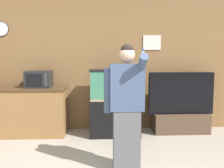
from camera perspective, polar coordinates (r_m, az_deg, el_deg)
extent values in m
cube|color=brown|center=(5.04, -4.50, 4.25)|extent=(10.00, 0.06, 2.60)
cube|color=beige|center=(5.11, 9.10, 9.32)|extent=(0.35, 0.02, 0.29)
cylinder|color=white|center=(5.37, -23.99, 11.41)|extent=(0.26, 0.03, 0.26)
cylinder|color=black|center=(5.37, -23.98, 11.40)|extent=(0.28, 0.01, 0.28)
cube|color=brown|center=(5.00, -20.28, -6.13)|extent=(1.68, 0.52, 0.87)
cube|color=#48321C|center=(4.92, -20.48, -0.96)|extent=(1.72, 0.56, 0.03)
cube|color=black|center=(4.84, -16.36, 1.10)|extent=(0.46, 0.39, 0.31)
cube|color=black|center=(4.65, -17.36, 0.88)|extent=(0.28, 0.01, 0.22)
cube|color=#2D2D33|center=(4.61, -14.93, 0.90)|extent=(0.05, 0.01, 0.25)
cube|color=black|center=(4.72, 0.68, -7.66)|extent=(0.94, 0.46, 0.68)
cube|color=#937F5B|center=(4.64, 0.68, -3.32)|extent=(0.91, 0.45, 0.04)
cube|color=#387556|center=(4.60, 0.69, -0.13)|extent=(0.90, 0.44, 0.54)
cube|color=black|center=(4.58, 0.69, 3.16)|extent=(0.94, 0.46, 0.03)
cube|color=#4C3828|center=(5.12, 15.38, -8.61)|extent=(1.06, 0.40, 0.36)
cube|color=black|center=(5.00, 15.58, -2.14)|extent=(1.25, 0.05, 0.80)
cube|color=black|center=(5.03, 15.48, -2.09)|extent=(1.28, 0.01, 0.83)
cube|color=#515156|center=(3.33, 3.34, -12.71)|extent=(0.34, 0.19, 0.80)
cube|color=#3D4C6B|center=(3.17, 3.43, -0.72)|extent=(0.43, 0.21, 0.60)
sphere|color=tan|center=(3.14, 3.48, 6.67)|extent=(0.20, 0.20, 0.20)
sphere|color=black|center=(3.14, 3.48, 7.67)|extent=(0.16, 0.16, 0.16)
cylinder|color=#3D4C6B|center=(3.16, -0.86, -1.49)|extent=(0.11, 0.11, 0.57)
cylinder|color=#3D4C6B|center=(3.04, 6.97, 4.62)|extent=(0.10, 0.31, 0.26)
cylinder|color=white|center=(3.02, 7.06, 6.46)|extent=(0.02, 0.06, 0.11)
cylinder|color=#2856B2|center=(3.00, 7.14, 7.61)|extent=(0.02, 0.03, 0.05)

